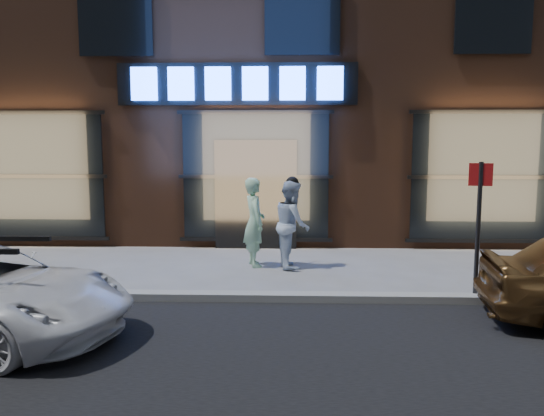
# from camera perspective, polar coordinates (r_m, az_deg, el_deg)

# --- Properties ---
(ground) EXTENTS (90.00, 90.00, 0.00)m
(ground) POSITION_cam_1_polar(r_m,az_deg,el_deg) (8.08, -3.53, -9.90)
(ground) COLOR slate
(ground) RESTS_ON ground
(curb) EXTENTS (60.00, 0.25, 0.12)m
(curb) POSITION_cam_1_polar(r_m,az_deg,el_deg) (8.06, -3.53, -9.49)
(curb) COLOR gray
(curb) RESTS_ON ground
(storefront_building) EXTENTS (30.20, 8.28, 10.30)m
(storefront_building) POSITION_cam_1_polar(r_m,az_deg,el_deg) (15.94, -0.84, 17.22)
(storefront_building) COLOR #54301E
(storefront_building) RESTS_ON ground
(man_bowtie) EXTENTS (0.58, 0.71, 1.69)m
(man_bowtie) POSITION_cam_1_polar(r_m,az_deg,el_deg) (10.07, -1.91, -1.53)
(man_bowtie) COLOR #ADE3B7
(man_bowtie) RESTS_ON ground
(man_cap) EXTENTS (0.73, 0.88, 1.65)m
(man_cap) POSITION_cam_1_polar(r_m,az_deg,el_deg) (9.97, 2.17, -1.74)
(man_cap) COLOR silver
(man_cap) RESTS_ON ground
(sign_post) EXTENTS (0.33, 0.10, 2.08)m
(sign_post) POSITION_cam_1_polar(r_m,az_deg,el_deg) (8.34, 21.34, -1.00)
(sign_post) COLOR #262628
(sign_post) RESTS_ON ground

